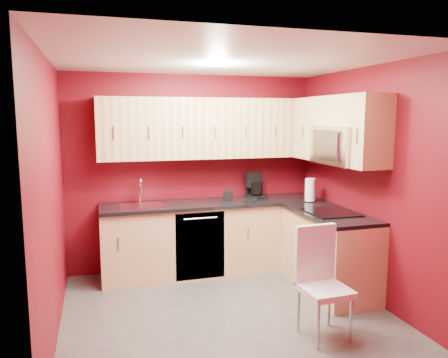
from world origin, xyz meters
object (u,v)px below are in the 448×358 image
microwave (343,145)px  paper_towel (310,190)px  napkin_holder (228,195)px  dining_chair (325,284)px  sink (142,203)px  coffee_maker (257,185)px

microwave → paper_towel: 0.89m
napkin_holder → dining_chair: napkin_holder is taller
paper_towel → dining_chair: bearing=-112.6°
microwave → sink: bearing=154.4°
napkin_holder → paper_towel: paper_towel is taller
sink → napkin_holder: sink is taller
paper_towel → sink: bearing=170.3°
sink → dining_chair: sink is taller
microwave → sink: microwave is taller
coffee_maker → paper_towel: bearing=-62.4°
napkin_holder → paper_towel: 1.04m
microwave → coffee_maker: (-0.58, 1.10, -0.58)m
sink → dining_chair: (1.40, -1.93, -0.45)m
sink → dining_chair: size_ratio=0.52×
coffee_maker → paper_towel: size_ratio=1.14×
microwave → napkin_holder: microwave is taller
microwave → dining_chair: microwave is taller
microwave → sink: (-2.09, 1.00, -0.72)m
microwave → paper_towel: (-0.04, 0.65, -0.60)m
sink → microwave: bearing=-25.6°
microwave → coffee_maker: microwave is taller
coffee_maker → paper_towel: (0.54, -0.45, -0.02)m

